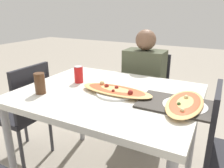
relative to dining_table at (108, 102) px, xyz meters
The scene contains 9 objects.
dining_table is the anchor object (origin of this frame).
chair_far_seated 0.82m from the dining_table, 89.00° to the left, with size 0.40×0.40×0.88m.
chair_side_left 0.81m from the dining_table, behind, with size 0.40×0.40×0.88m.
person_seated 0.68m from the dining_table, 88.83° to the left, with size 0.37×0.26×1.13m.
pizza_main 0.12m from the dining_table, ahead, with size 0.51×0.26×0.06m.
soda_can 0.33m from the dining_table, 165.98° to the left, with size 0.07×0.07×0.12m.
drink_glass 0.47m from the dining_table, 148.58° to the right, with size 0.07×0.07×0.14m.
serving_tray 0.45m from the dining_table, ahead, with size 0.41×0.29×0.01m.
pizza_second 0.51m from the dining_table, ahead, with size 0.25×0.44×0.05m.
Camera 1 is at (0.66, -1.21, 1.30)m, focal length 35.00 mm.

